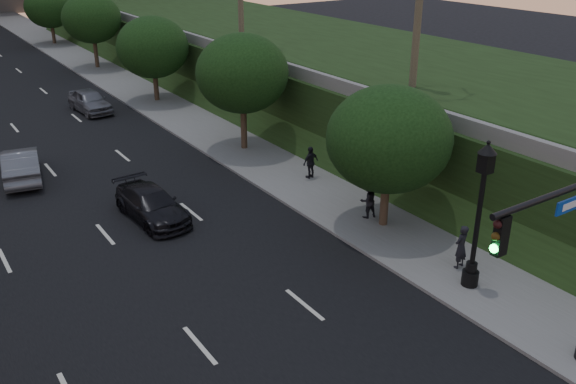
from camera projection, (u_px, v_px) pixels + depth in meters
road_surface at (21, 136)px, 38.01m from camera, size 16.00×140.00×0.02m
sidewalk_right at (173, 110)px, 43.22m from camera, size 4.50×140.00×0.15m
embankment at (323, 68)px, 46.92m from camera, size 18.00×90.00×4.00m
parapet_wall at (225, 49)px, 41.65m from camera, size 0.35×90.00×0.70m
tree_right_a at (389, 139)px, 24.91m from camera, size 5.20×5.20×6.24m
tree_right_b at (242, 73)px, 33.85m from camera, size 5.20×5.20×6.74m
tree_right_c at (153, 47)px, 43.95m from camera, size 5.20×5.20×6.24m
tree_right_d at (92, 18)px, 54.42m from camera, size 5.20×5.20×6.74m
tree_right_e at (49, 7)px, 66.04m from camera, size 5.20×5.20×6.24m
street_lamp at (478, 223)px, 20.97m from camera, size 0.64×0.64×5.62m
sedan_mid_left at (21, 165)px, 31.20m from camera, size 2.60×5.18×1.63m
sedan_near_right at (152, 205)px, 26.98m from camera, size 2.24×4.90×1.39m
sedan_far_right at (90, 101)px, 42.69m from camera, size 2.21×4.80×1.59m
pedestrian_a at (461, 247)px, 22.76m from camera, size 0.69×0.51×1.73m
pedestrian_b at (368, 200)px, 26.77m from camera, size 0.86×0.72×1.60m
pedestrian_c at (311, 162)px, 31.00m from camera, size 1.03×0.56×1.68m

